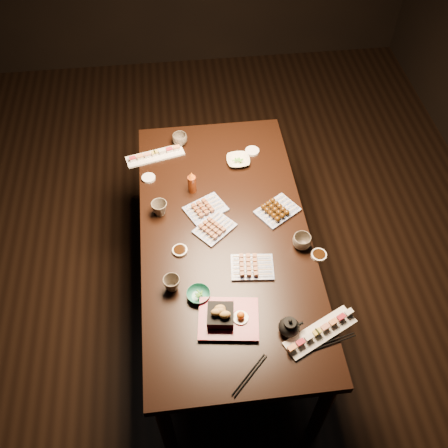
{
  "coord_description": "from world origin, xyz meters",
  "views": [
    {
      "loc": [
        -0.24,
        -1.92,
        2.86
      ],
      "look_at": [
        -0.05,
        -0.25,
        0.77
      ],
      "focal_mm": 40.0,
      "sensor_mm": 36.0,
      "label": 1
    }
  ],
  "objects_px": {
    "sushi_platter_far": "(155,154)",
    "edamame_bowl_cream": "(238,161)",
    "yakitori_plate_left": "(206,207)",
    "condiment_bottle": "(192,182)",
    "sushi_platter_near": "(321,331)",
    "tempura_tray": "(229,315)",
    "teacup_far_left": "(160,208)",
    "teapot": "(289,326)",
    "yakitori_plate_right": "(252,265)",
    "yakitori_plate_center": "(215,226)",
    "teacup_mid_right": "(302,242)",
    "teacup_near_left": "(172,284)",
    "edamame_bowl_green": "(198,295)",
    "teacup_far_right": "(180,139)",
    "dining_table": "(225,272)"
  },
  "relations": [
    {
      "from": "edamame_bowl_cream",
      "to": "teacup_far_right",
      "type": "bearing_deg",
      "value": 148.05
    },
    {
      "from": "teacup_far_right",
      "to": "teacup_mid_right",
      "type": "bearing_deg",
      "value": -56.15
    },
    {
      "from": "sushi_platter_near",
      "to": "sushi_platter_far",
      "type": "height_order",
      "value": "sushi_platter_near"
    },
    {
      "from": "yakitori_plate_left",
      "to": "teapot",
      "type": "distance_m",
      "value": 0.84
    },
    {
      "from": "edamame_bowl_green",
      "to": "yakitori_plate_right",
      "type": "bearing_deg",
      "value": 25.37
    },
    {
      "from": "teacup_near_left",
      "to": "yakitori_plate_center",
      "type": "bearing_deg",
      "value": 54.33
    },
    {
      "from": "yakitori_plate_right",
      "to": "teacup_far_left",
      "type": "height_order",
      "value": "teacup_far_left"
    },
    {
      "from": "yakitori_plate_right",
      "to": "teacup_mid_right",
      "type": "height_order",
      "value": "teacup_mid_right"
    },
    {
      "from": "teacup_near_left",
      "to": "condiment_bottle",
      "type": "distance_m",
      "value": 0.66
    },
    {
      "from": "sushi_platter_far",
      "to": "edamame_bowl_cream",
      "type": "relative_size",
      "value": 2.53
    },
    {
      "from": "edamame_bowl_green",
      "to": "condiment_bottle",
      "type": "distance_m",
      "value": 0.71
    },
    {
      "from": "edamame_bowl_cream",
      "to": "teacup_far_left",
      "type": "xyz_separation_m",
      "value": [
        -0.48,
        -0.34,
        0.02
      ]
    },
    {
      "from": "yakitori_plate_left",
      "to": "teacup_far_right",
      "type": "distance_m",
      "value": 0.57
    },
    {
      "from": "condiment_bottle",
      "to": "teacup_far_left",
      "type": "bearing_deg",
      "value": -141.97
    },
    {
      "from": "edamame_bowl_green",
      "to": "teacup_far_right",
      "type": "xyz_separation_m",
      "value": [
        -0.02,
        1.11,
        0.02
      ]
    },
    {
      "from": "sushi_platter_near",
      "to": "edamame_bowl_green",
      "type": "bearing_deg",
      "value": 128.97
    },
    {
      "from": "sushi_platter_far",
      "to": "condiment_bottle",
      "type": "height_order",
      "value": "condiment_bottle"
    },
    {
      "from": "edamame_bowl_cream",
      "to": "edamame_bowl_green",
      "type": "bearing_deg",
      "value": -109.4
    },
    {
      "from": "tempura_tray",
      "to": "teacup_mid_right",
      "type": "bearing_deg",
      "value": 49.46
    },
    {
      "from": "dining_table",
      "to": "teacup_far_right",
      "type": "height_order",
      "value": "teacup_far_right"
    },
    {
      "from": "yakitori_plate_right",
      "to": "edamame_bowl_cream",
      "type": "distance_m",
      "value": 0.76
    },
    {
      "from": "edamame_bowl_green",
      "to": "teacup_far_left",
      "type": "xyz_separation_m",
      "value": [
        -0.17,
        0.55,
        0.02
      ]
    },
    {
      "from": "sushi_platter_far",
      "to": "tempura_tray",
      "type": "xyz_separation_m",
      "value": [
        0.31,
        -1.15,
        0.03
      ]
    },
    {
      "from": "edamame_bowl_green",
      "to": "condiment_bottle",
      "type": "height_order",
      "value": "condiment_bottle"
    },
    {
      "from": "yakitori_plate_center",
      "to": "tempura_tray",
      "type": "height_order",
      "value": "tempura_tray"
    },
    {
      "from": "yakitori_plate_right",
      "to": "teacup_far_left",
      "type": "relative_size",
      "value": 2.43
    },
    {
      "from": "tempura_tray",
      "to": "teacup_near_left",
      "type": "height_order",
      "value": "tempura_tray"
    },
    {
      "from": "teacup_mid_right",
      "to": "teacup_far_left",
      "type": "bearing_deg",
      "value": 156.7
    },
    {
      "from": "edamame_bowl_green",
      "to": "teacup_near_left",
      "type": "xyz_separation_m",
      "value": [
        -0.12,
        0.06,
        0.02
      ]
    },
    {
      "from": "yakitori_plate_left",
      "to": "teacup_far_left",
      "type": "xyz_separation_m",
      "value": [
        -0.25,
        0.01,
        0.01
      ]
    },
    {
      "from": "yakitori_plate_left",
      "to": "teacup_far_left",
      "type": "distance_m",
      "value": 0.25
    },
    {
      "from": "teapot",
      "to": "teacup_near_left",
      "type": "bearing_deg",
      "value": 144.92
    },
    {
      "from": "yakitori_plate_left",
      "to": "yakitori_plate_center",
      "type": "bearing_deg",
      "value": -103.34
    },
    {
      "from": "sushi_platter_near",
      "to": "condiment_bottle",
      "type": "relative_size",
      "value": 2.51
    },
    {
      "from": "yakitori_plate_left",
      "to": "teacup_far_right",
      "type": "height_order",
      "value": "teacup_far_right"
    },
    {
      "from": "dining_table",
      "to": "teacup_far_left",
      "type": "xyz_separation_m",
      "value": [
        -0.34,
        0.18,
        0.42
      ]
    },
    {
      "from": "sushi_platter_far",
      "to": "edamame_bowl_cream",
      "type": "bearing_deg",
      "value": 153.64
    },
    {
      "from": "yakitori_plate_left",
      "to": "tempura_tray",
      "type": "xyz_separation_m",
      "value": [
        0.04,
        -0.69,
        0.02
      ]
    },
    {
      "from": "edamame_bowl_cream",
      "to": "teacup_far_left",
      "type": "height_order",
      "value": "teacup_far_left"
    },
    {
      "from": "sushi_platter_far",
      "to": "yakitori_plate_left",
      "type": "height_order",
      "value": "yakitori_plate_left"
    },
    {
      "from": "sushi_platter_near",
      "to": "teacup_far_left",
      "type": "relative_size",
      "value": 4.13
    },
    {
      "from": "yakitori_plate_left",
      "to": "condiment_bottle",
      "type": "relative_size",
      "value": 1.48
    },
    {
      "from": "edamame_bowl_cream",
      "to": "teacup_near_left",
      "type": "xyz_separation_m",
      "value": [
        -0.44,
        -0.83,
        0.02
      ]
    },
    {
      "from": "sushi_platter_far",
      "to": "teacup_near_left",
      "type": "bearing_deg",
      "value": 79.8
    },
    {
      "from": "teacup_far_right",
      "to": "teapot",
      "type": "distance_m",
      "value": 1.4
    },
    {
      "from": "dining_table",
      "to": "teacup_mid_right",
      "type": "distance_m",
      "value": 0.58
    },
    {
      "from": "tempura_tray",
      "to": "yakitori_plate_left",
      "type": "bearing_deg",
      "value": 101.13
    },
    {
      "from": "yakitori_plate_center",
      "to": "edamame_bowl_cream",
      "type": "bearing_deg",
      "value": 28.23
    },
    {
      "from": "sushi_platter_near",
      "to": "teapot",
      "type": "relative_size",
      "value": 3.11
    },
    {
      "from": "sushi_platter_near",
      "to": "tempura_tray",
      "type": "distance_m",
      "value": 0.43
    }
  ]
}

